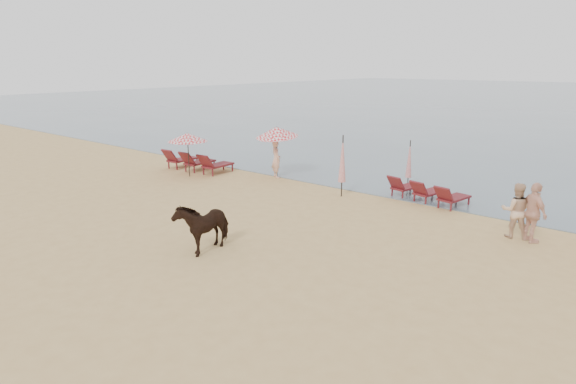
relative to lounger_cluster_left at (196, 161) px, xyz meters
The scene contains 11 objects.
ground 12.24m from the lounger_cluster_left, 43.76° to the right, with size 120.00×120.00×0.00m, color tan.
lounger_cluster_left is the anchor object (origin of this frame).
lounger_cluster_right 11.56m from the lounger_cluster_left, 10.09° to the left, with size 3.09×2.17×0.62m.
umbrella_open_left_a 1.88m from the lounger_cluster_left, 55.66° to the right, with size 1.86×1.86×2.11m.
umbrella_open_left_b 4.70m from the lounger_cluster_left, 19.39° to the left, with size 1.98×2.02×2.52m.
umbrella_closed_left 10.54m from the lounger_cluster_left, 18.79° to the left, with size 0.26×0.26×2.14m.
umbrella_closed_right 8.46m from the lounger_cluster_left, ahead, with size 0.31×0.31×2.53m.
cow 10.87m from the lounger_cluster_left, 39.15° to the right, with size 0.81×1.78×1.50m, color black.
beachgoer_left 4.37m from the lounger_cluster_left, 19.35° to the left, with size 0.64×0.42×1.77m, color #E4A98E.
beachgoer_right_a 15.18m from the lounger_cluster_left, ahead, with size 0.85×0.66×1.75m, color #D5A885.
beachgoer_right_b 15.71m from the lounger_cluster_left, ahead, with size 1.09×0.45×1.86m, color #DFA58B.
Camera 1 is at (9.88, -7.10, 5.30)m, focal length 30.00 mm.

